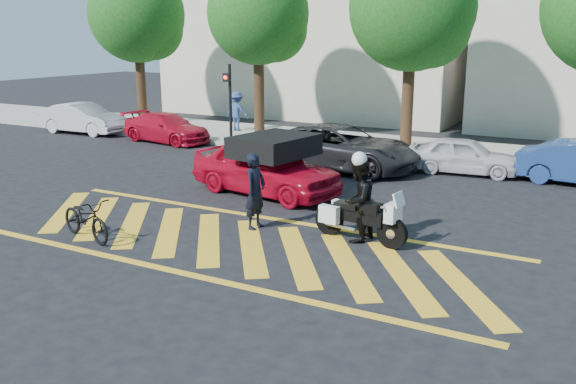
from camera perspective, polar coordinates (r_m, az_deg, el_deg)
The scene contains 18 objects.
ground at distance 13.20m, azimuth -5.28°, elevation -4.70°, with size 90.00×90.00×0.00m, color black.
sidewalk at distance 23.78m, azimuth 10.91°, elevation 4.00°, with size 60.00×5.00×0.15m, color #9E998E.
crosswalk at distance 13.21m, azimuth -5.42°, elevation -4.65°, with size 12.33×4.00×0.01m.
building_left at distance 34.73m, azimuth 2.95°, elevation 15.67°, with size 16.00×8.00×10.00m, color beige.
tree_far_left at distance 29.92m, azimuth -13.66°, elevation 15.56°, with size 4.40×4.40×7.41m.
tree_left at distance 26.07m, azimuth -2.49°, elevation 16.02°, with size 4.20×4.20×7.26m.
tree_center at distance 23.43m, azimuth 11.88°, elevation 16.15°, with size 4.60×4.60×7.56m.
signal_pole at distance 24.29m, azimuth -5.51°, elevation 8.81°, with size 0.28×0.43×3.20m.
officer_bike at distance 13.85m, azimuth -3.07°, elevation 0.07°, with size 0.64×0.42×1.75m, color black.
bicycle at distance 13.91m, azimuth -18.39°, elevation -2.37°, with size 0.62×1.78×0.93m, color black.
police_motorcycle at distance 13.16m, azimuth 6.61°, elevation -2.35°, with size 2.21×0.82×0.98m.
officer_moto at distance 13.06m, azimuth 6.59°, elevation -0.78°, with size 0.88×0.68×1.81m, color black.
red_convertible at distance 16.89m, azimuth -2.10°, elevation 2.33°, with size 1.79×4.45×1.52m, color #AE081E.
parked_far_left at distance 28.88m, azimuth -18.62°, elevation 6.54°, with size 1.42×4.07×1.34m, color #AEB0B6.
parked_left at distance 25.67m, azimuth -11.30°, elevation 5.91°, with size 1.65×4.06×1.18m, color #B50B23.
parked_mid_left at distance 20.09m, azimuth 4.87°, elevation 4.19°, with size 2.43×5.26×1.46m, color black.
parked_mid_right at distance 20.20m, azimuth 16.16°, elevation 3.30°, with size 1.39×3.45×1.18m, color silver.
pedestrian_left at distance 27.34m, azimuth -4.79°, elevation 7.56°, with size 1.11×0.64×1.72m, color navy.
Camera 1 is at (6.95, -10.34, 4.35)m, focal length 38.00 mm.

